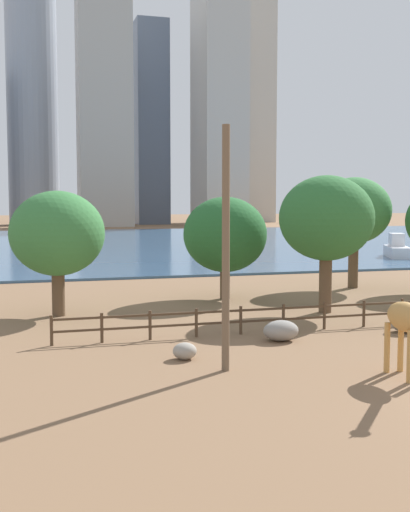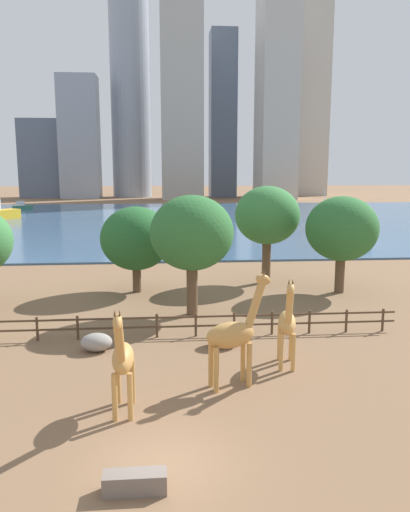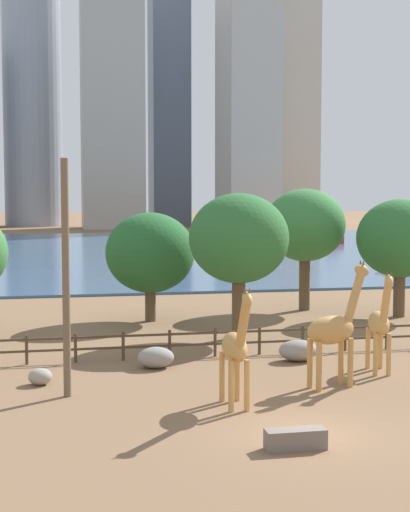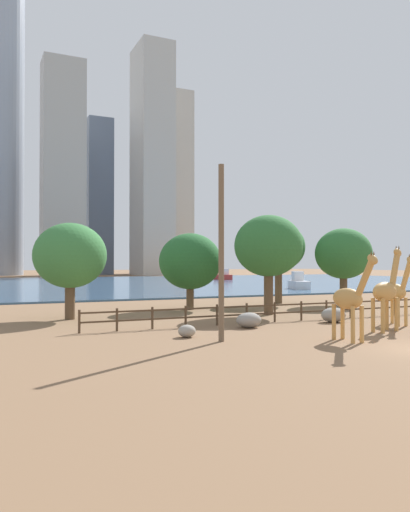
{
  "view_description": "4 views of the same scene",
  "coord_description": "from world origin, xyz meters",
  "px_view_note": "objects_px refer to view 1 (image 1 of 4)",
  "views": [
    {
      "loc": [
        -14.23,
        -15.42,
        6.09
      ],
      "look_at": [
        -3.52,
        21.38,
        2.82
      ],
      "focal_mm": 45.0,
      "sensor_mm": 36.0,
      "label": 1
    },
    {
      "loc": [
        0.09,
        -14.13,
        8.97
      ],
      "look_at": [
        2.64,
        15.88,
        3.79
      ],
      "focal_mm": 35.0,
      "sensor_mm": 36.0,
      "label": 2
    },
    {
      "loc": [
        -7.94,
        -22.75,
        7.53
      ],
      "look_at": [
        0.03,
        15.95,
        4.32
      ],
      "focal_mm": 55.0,
      "sensor_mm": 36.0,
      "label": 3
    },
    {
      "loc": [
        -18.25,
        -15.86,
        3.85
      ],
      "look_at": [
        0.03,
        23.67,
        4.5
      ],
      "focal_mm": 35.0,
      "sensor_mm": 36.0,
      "label": 4
    }
  ],
  "objects_px": {
    "giraffe_companion": "(409,318)",
    "boulder_small": "(281,331)",
    "boat_barge": "(305,231)",
    "boat_ferry": "(397,249)",
    "tree_right_small": "(326,219)",
    "utility_pole": "(226,249)",
    "boulder_by_pole": "(408,322)",
    "tree_center_broad": "(354,211)",
    "tree_right_tall": "(57,234)",
    "tree_left_small": "(225,235)",
    "boulder_near_fence": "(185,351)"
  },
  "relations": [
    {
      "from": "tree_right_tall",
      "to": "tree_left_small",
      "type": "relative_size",
      "value": 1.04
    },
    {
      "from": "tree_right_small",
      "to": "boat_barge",
      "type": "bearing_deg",
      "value": 65.68
    },
    {
      "from": "utility_pole",
      "to": "boulder_near_fence",
      "type": "bearing_deg",
      "value": 116.57
    },
    {
      "from": "boulder_by_pole",
      "to": "boat_ferry",
      "type": "bearing_deg",
      "value": 57.79
    },
    {
      "from": "boulder_small",
      "to": "tree_center_broad",
      "type": "height_order",
      "value": "tree_center_broad"
    },
    {
      "from": "boulder_small",
      "to": "tree_left_small",
      "type": "relative_size",
      "value": 0.25
    },
    {
      "from": "utility_pole",
      "to": "tree_left_small",
      "type": "xyz_separation_m",
      "value": [
        5.29,
        16.32,
        -0.37
      ]
    },
    {
      "from": "tree_right_tall",
      "to": "boat_barge",
      "type": "xyz_separation_m",
      "value": [
        45.34,
        66.01,
        -3.33
      ]
    },
    {
      "from": "utility_pole",
      "to": "tree_right_tall",
      "type": "bearing_deg",
      "value": 111.3
    },
    {
      "from": "tree_right_small",
      "to": "boat_ferry",
      "type": "height_order",
      "value": "tree_right_small"
    },
    {
      "from": "boulder_by_pole",
      "to": "boat_barge",
      "type": "distance_m",
      "value": 80.74
    },
    {
      "from": "giraffe_companion",
      "to": "tree_right_small",
      "type": "relative_size",
      "value": 0.59
    },
    {
      "from": "giraffe_companion",
      "to": "utility_pole",
      "type": "distance_m",
      "value": 6.73
    },
    {
      "from": "tree_right_tall",
      "to": "boulder_near_fence",
      "type": "bearing_deg",
      "value": -69.7
    },
    {
      "from": "boat_ferry",
      "to": "tree_right_tall",
      "type": "bearing_deg",
      "value": -33.67
    },
    {
      "from": "boulder_small",
      "to": "tree_right_small",
      "type": "relative_size",
      "value": 0.21
    },
    {
      "from": "utility_pole",
      "to": "tree_left_small",
      "type": "bearing_deg",
      "value": 72.05
    },
    {
      "from": "tree_center_broad",
      "to": "tree_right_tall",
      "type": "relative_size",
      "value": 1.17
    },
    {
      "from": "boulder_small",
      "to": "tree_right_tall",
      "type": "height_order",
      "value": "tree_right_tall"
    },
    {
      "from": "boulder_by_pole",
      "to": "tree_right_small",
      "type": "xyz_separation_m",
      "value": [
        -1.25,
        5.95,
        4.66
      ]
    },
    {
      "from": "tree_right_small",
      "to": "boat_ferry",
      "type": "relative_size",
      "value": 1.24
    },
    {
      "from": "boulder_small",
      "to": "tree_right_small",
      "type": "height_order",
      "value": "tree_right_small"
    },
    {
      "from": "tree_center_broad",
      "to": "boat_barge",
      "type": "height_order",
      "value": "tree_center_broad"
    },
    {
      "from": "utility_pole",
      "to": "boulder_by_pole",
      "type": "height_order",
      "value": "utility_pole"
    },
    {
      "from": "boulder_by_pole",
      "to": "tree_right_tall",
      "type": "xyz_separation_m",
      "value": [
        -15.39,
        8.96,
        3.89
      ]
    },
    {
      "from": "utility_pole",
      "to": "giraffe_companion",
      "type": "bearing_deg",
      "value": -25.39
    },
    {
      "from": "utility_pole",
      "to": "boat_ferry",
      "type": "height_order",
      "value": "utility_pole"
    },
    {
      "from": "giraffe_companion",
      "to": "tree_center_broad",
      "type": "bearing_deg",
      "value": 155.2
    },
    {
      "from": "giraffe_companion",
      "to": "boulder_near_fence",
      "type": "xyz_separation_m",
      "value": [
        -6.73,
        4.72,
        -1.79
      ]
    },
    {
      "from": "giraffe_companion",
      "to": "utility_pole",
      "type": "xyz_separation_m",
      "value": [
        -5.73,
        2.72,
        2.27
      ]
    },
    {
      "from": "utility_pole",
      "to": "boulder_small",
      "type": "bearing_deg",
      "value": 46.12
    },
    {
      "from": "utility_pole",
      "to": "boat_barge",
      "type": "height_order",
      "value": "utility_pole"
    },
    {
      "from": "giraffe_companion",
      "to": "boulder_by_pole",
      "type": "distance_m",
      "value": 8.38
    },
    {
      "from": "boulder_by_pole",
      "to": "tree_center_broad",
      "type": "height_order",
      "value": "tree_center_broad"
    },
    {
      "from": "tree_right_tall",
      "to": "tree_center_broad",
      "type": "bearing_deg",
      "value": 15.09
    },
    {
      "from": "boulder_small",
      "to": "boat_ferry",
      "type": "bearing_deg",
      "value": 50.69
    },
    {
      "from": "boulder_near_fence",
      "to": "boat_ferry",
      "type": "relative_size",
      "value": 0.15
    },
    {
      "from": "giraffe_companion",
      "to": "tree_right_tall",
      "type": "relative_size",
      "value": 0.67
    },
    {
      "from": "giraffe_companion",
      "to": "tree_left_small",
      "type": "bearing_deg",
      "value": -178.78
    },
    {
      "from": "boulder_by_pole",
      "to": "tree_center_broad",
      "type": "bearing_deg",
      "value": 70.13
    },
    {
      "from": "boat_barge",
      "to": "tree_center_broad",
      "type": "bearing_deg",
      "value": 157.5
    },
    {
      "from": "tree_center_broad",
      "to": "tree_right_small",
      "type": "bearing_deg",
      "value": -127.15
    },
    {
      "from": "tree_left_small",
      "to": "tree_right_small",
      "type": "bearing_deg",
      "value": -59.02
    },
    {
      "from": "utility_pole",
      "to": "tree_center_broad",
      "type": "distance_m",
      "value": 24.29
    },
    {
      "from": "boat_barge",
      "to": "boat_ferry",
      "type": "bearing_deg",
      "value": 167.75
    },
    {
      "from": "giraffe_companion",
      "to": "boat_ferry",
      "type": "bearing_deg",
      "value": 147.41
    },
    {
      "from": "boat_ferry",
      "to": "boat_barge",
      "type": "bearing_deg",
      "value": -169.63
    },
    {
      "from": "tree_right_small",
      "to": "tree_center_broad",
      "type": "bearing_deg",
      "value": 52.85
    },
    {
      "from": "giraffe_companion",
      "to": "boulder_small",
      "type": "distance_m",
      "value": 7.18
    },
    {
      "from": "boulder_by_pole",
      "to": "boat_barge",
      "type": "xyz_separation_m",
      "value": [
        29.95,
        74.98,
        0.56
      ]
    }
  ]
}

